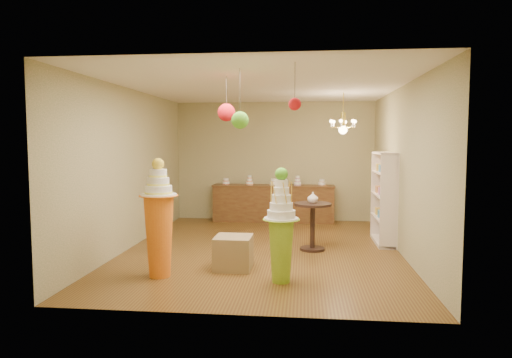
# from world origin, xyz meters

# --- Properties ---
(floor) EXTENTS (6.50, 6.50, 0.00)m
(floor) POSITION_xyz_m (0.00, 0.00, 0.00)
(floor) COLOR brown
(floor) RESTS_ON ground
(ceiling) EXTENTS (6.50, 6.50, 0.00)m
(ceiling) POSITION_xyz_m (0.00, 0.00, 3.00)
(ceiling) COLOR white
(ceiling) RESTS_ON ground
(wall_back) EXTENTS (5.00, 0.04, 3.00)m
(wall_back) POSITION_xyz_m (0.00, 3.25, 1.50)
(wall_back) COLOR tan
(wall_back) RESTS_ON ground
(wall_front) EXTENTS (5.00, 0.04, 3.00)m
(wall_front) POSITION_xyz_m (0.00, -3.25, 1.50)
(wall_front) COLOR tan
(wall_front) RESTS_ON ground
(wall_left) EXTENTS (0.04, 6.50, 3.00)m
(wall_left) POSITION_xyz_m (-2.50, 0.00, 1.50)
(wall_left) COLOR tan
(wall_left) RESTS_ON ground
(wall_right) EXTENTS (0.04, 6.50, 3.00)m
(wall_right) POSITION_xyz_m (2.50, 0.00, 1.50)
(wall_right) COLOR tan
(wall_right) RESTS_ON ground
(pedestal_green) EXTENTS (0.61, 0.61, 1.65)m
(pedestal_green) POSITION_xyz_m (0.45, -1.95, 0.68)
(pedestal_green) COLOR #8AB729
(pedestal_green) RESTS_ON floor
(pedestal_orange) EXTENTS (0.68, 0.68, 1.77)m
(pedestal_orange) POSITION_xyz_m (-1.37, -1.86, 0.75)
(pedestal_orange) COLOR orange
(pedestal_orange) RESTS_ON floor
(burlap_riser) EXTENTS (0.58, 0.58, 0.52)m
(burlap_riser) POSITION_xyz_m (-0.34, -1.35, 0.26)
(burlap_riser) COLOR olive
(burlap_riser) RESTS_ON floor
(sideboard) EXTENTS (3.04, 0.54, 1.16)m
(sideboard) POSITION_xyz_m (0.00, 2.97, 0.48)
(sideboard) COLOR brown
(sideboard) RESTS_ON floor
(shelving_unit) EXTENTS (0.33, 1.20, 1.80)m
(shelving_unit) POSITION_xyz_m (2.34, 0.80, 0.90)
(shelving_unit) COLOR silver
(shelving_unit) RESTS_ON floor
(round_table) EXTENTS (0.86, 0.86, 0.88)m
(round_table) POSITION_xyz_m (0.93, 0.04, 0.57)
(round_table) COLOR black
(round_table) RESTS_ON floor
(vase) EXTENTS (0.20, 0.20, 0.21)m
(vase) POSITION_xyz_m (0.93, 0.04, 0.98)
(vase) COLOR silver
(vase) RESTS_ON round_table
(pom_red_left) EXTENTS (0.27, 0.27, 0.68)m
(pom_red_left) POSITION_xyz_m (-0.41, -1.50, 2.45)
(pom_red_left) COLOR #393329
(pom_red_left) RESTS_ON ceiling
(pom_green_mid) EXTENTS (0.24, 0.24, 0.81)m
(pom_green_mid) POSITION_xyz_m (-0.11, -2.16, 2.30)
(pom_green_mid) COLOR #393329
(pom_green_mid) RESTS_ON ceiling
(pom_red_right) EXTENTS (0.16, 0.16, 0.60)m
(pom_red_right) POSITION_xyz_m (0.64, -2.59, 2.48)
(pom_red_right) COLOR #393329
(pom_red_right) RESTS_ON ceiling
(chandelier) EXTENTS (0.72, 0.72, 0.85)m
(chandelier) POSITION_xyz_m (1.55, 1.16, 2.30)
(chandelier) COLOR gold
(chandelier) RESTS_ON ceiling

